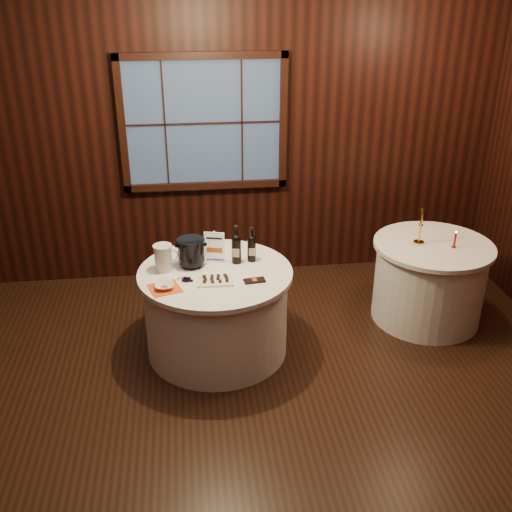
{
  "coord_description": "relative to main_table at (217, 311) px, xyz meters",
  "views": [
    {
      "loc": [
        -0.19,
        -3.39,
        3.02
      ],
      "look_at": [
        0.33,
        0.9,
        0.94
      ],
      "focal_mm": 42.0,
      "sensor_mm": 36.0,
      "label": 1
    }
  ],
  "objects": [
    {
      "name": "port_bottle_left",
      "position": [
        0.19,
        0.13,
        0.53
      ],
      "size": [
        0.08,
        0.09,
        0.34
      ],
      "rotation": [
        0.0,
        0.0,
        -0.21
      ],
      "color": "black",
      "rests_on": "main_table"
    },
    {
      "name": "side_table",
      "position": [
        2.0,
        0.3,
        0.0
      ],
      "size": [
        1.08,
        1.08,
        0.77
      ],
      "color": "white",
      "rests_on": "ground"
    },
    {
      "name": "grape_bunch",
      "position": [
        -0.23,
        -0.14,
        0.4
      ],
      "size": [
        0.15,
        0.09,
        0.03
      ],
      "rotation": [
        0.0,
        0.0,
        -0.39
      ],
      "color": "black",
      "rests_on": "main_table"
    },
    {
      "name": "red_candle",
      "position": [
        2.14,
        0.19,
        0.45
      ],
      "size": [
        0.04,
        0.04,
        0.17
      ],
      "color": "gold",
      "rests_on": "side_table"
    },
    {
      "name": "chocolate_box",
      "position": [
        0.3,
        -0.22,
        0.39
      ],
      "size": [
        0.18,
        0.1,
        0.01
      ],
      "primitive_type": "cube",
      "rotation": [
        0.0,
        0.0,
        0.12
      ],
      "color": "black",
      "rests_on": "main_table"
    },
    {
      "name": "port_bottle_right",
      "position": [
        0.32,
        0.16,
        0.51
      ],
      "size": [
        0.07,
        0.07,
        0.3
      ],
      "rotation": [
        0.0,
        0.0,
        -0.02
      ],
      "color": "black",
      "rests_on": "main_table"
    },
    {
      "name": "ground",
      "position": [
        0.0,
        -1.0,
        -0.39
      ],
      "size": [
        6.0,
        6.0,
        0.0
      ],
      "primitive_type": "plane",
      "color": "black",
      "rests_on": "ground"
    },
    {
      "name": "sign_stand",
      "position": [
        0.01,
        0.19,
        0.48
      ],
      "size": [
        0.17,
        0.11,
        0.28
      ],
      "rotation": [
        0.0,
        0.0,
        -0.24
      ],
      "color": "silver",
      "rests_on": "main_table"
    },
    {
      "name": "cracker_bowl",
      "position": [
        -0.41,
        -0.25,
        0.4
      ],
      "size": [
        0.15,
        0.15,
        0.04
      ],
      "primitive_type": "imported",
      "rotation": [
        0.0,
        0.0,
        0.01
      ],
      "color": "white",
      "rests_on": "orange_napkin"
    },
    {
      "name": "glass_pitcher",
      "position": [
        -0.42,
        0.07,
        0.5
      ],
      "size": [
        0.21,
        0.16,
        0.22
      ],
      "rotation": [
        0.0,
        0.0,
        0.28
      ],
      "color": "silver",
      "rests_on": "main_table"
    },
    {
      "name": "chocolate_plate",
      "position": [
        -0.01,
        -0.19,
        0.4
      ],
      "size": [
        0.29,
        0.2,
        0.04
      ],
      "rotation": [
        0.0,
        0.0,
        -0.02
      ],
      "color": "white",
      "rests_on": "main_table"
    },
    {
      "name": "main_table",
      "position": [
        0.0,
        0.0,
        0.0
      ],
      "size": [
        1.28,
        1.28,
        0.77
      ],
      "color": "white",
      "rests_on": "ground"
    },
    {
      "name": "back_wall",
      "position": [
        0.0,
        1.48,
        1.16
      ],
      "size": [
        6.0,
        0.1,
        3.0
      ],
      "color": "black",
      "rests_on": "ground"
    },
    {
      "name": "brass_candlestick",
      "position": [
        1.86,
        0.33,
        0.51
      ],
      "size": [
        0.1,
        0.1,
        0.35
      ],
      "color": "gold",
      "rests_on": "side_table"
    },
    {
      "name": "orange_napkin",
      "position": [
        -0.41,
        -0.25,
        0.38
      ],
      "size": [
        0.29,
        0.29,
        0.0
      ],
      "primitive_type": "cube",
      "rotation": [
        0.0,
        0.0,
        0.31
      ],
      "color": "#EB4913",
      "rests_on": "main_table"
    },
    {
      "name": "ice_bucket",
      "position": [
        -0.19,
        0.12,
        0.51
      ],
      "size": [
        0.24,
        0.24,
        0.24
      ],
      "color": "black",
      "rests_on": "main_table"
    }
  ]
}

